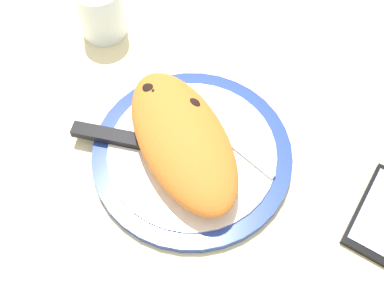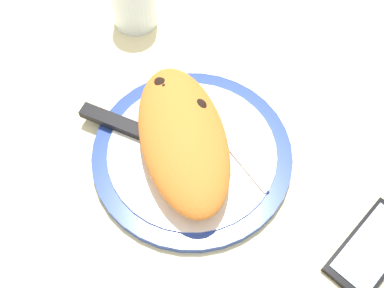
{
  "view_description": "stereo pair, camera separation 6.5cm",
  "coord_description": "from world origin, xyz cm",
  "px_view_note": "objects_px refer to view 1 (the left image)",
  "views": [
    {
      "loc": [
        -25.2,
        20.47,
        59.76
      ],
      "look_at": [
        0.0,
        0.0,
        3.61
      ],
      "focal_mm": 45.7,
      "sensor_mm": 36.0,
      "label": 1
    },
    {
      "loc": [
        -28.77,
        15.06,
        59.76
      ],
      "look_at": [
        0.0,
        0.0,
        3.61
      ],
      "focal_mm": 45.7,
      "sensor_mm": 36.0,
      "label": 2
    }
  ],
  "objects_px": {
    "plate": "(192,154)",
    "water_glass": "(102,14)",
    "knife": "(128,140)",
    "calzone": "(183,140)",
    "smartphone": "(382,213)",
    "fork": "(218,133)"
  },
  "relations": [
    {
      "from": "plate",
      "to": "water_glass",
      "type": "xyz_separation_m",
      "value": [
        0.27,
        -0.04,
        0.03
      ]
    },
    {
      "from": "knife",
      "to": "water_glass",
      "type": "xyz_separation_m",
      "value": [
        0.2,
        -0.1,
        0.02
      ]
    },
    {
      "from": "calzone",
      "to": "knife",
      "type": "bearing_deg",
      "value": 40.26
    },
    {
      "from": "smartphone",
      "to": "knife",
      "type": "bearing_deg",
      "value": 34.08
    },
    {
      "from": "knife",
      "to": "smartphone",
      "type": "distance_m",
      "value": 0.35
    },
    {
      "from": "plate",
      "to": "fork",
      "type": "distance_m",
      "value": 0.05
    },
    {
      "from": "plate",
      "to": "calzone",
      "type": "relative_size",
      "value": 1.08
    },
    {
      "from": "plate",
      "to": "calzone",
      "type": "xyz_separation_m",
      "value": [
        0.01,
        0.01,
        0.04
      ]
    },
    {
      "from": "water_glass",
      "to": "plate",
      "type": "bearing_deg",
      "value": 172.03
    },
    {
      "from": "plate",
      "to": "smartphone",
      "type": "height_order",
      "value": "plate"
    },
    {
      "from": "plate",
      "to": "water_glass",
      "type": "relative_size",
      "value": 3.12
    },
    {
      "from": "calzone",
      "to": "fork",
      "type": "bearing_deg",
      "value": -99.87
    },
    {
      "from": "knife",
      "to": "water_glass",
      "type": "height_order",
      "value": "water_glass"
    },
    {
      "from": "knife",
      "to": "fork",
      "type": "bearing_deg",
      "value": -123.02
    },
    {
      "from": "calzone",
      "to": "knife",
      "type": "relative_size",
      "value": 1.33
    },
    {
      "from": "smartphone",
      "to": "water_glass",
      "type": "bearing_deg",
      "value": 11.42
    },
    {
      "from": "fork",
      "to": "smartphone",
      "type": "bearing_deg",
      "value": -157.66
    },
    {
      "from": "plate",
      "to": "knife",
      "type": "xyz_separation_m",
      "value": [
        0.07,
        0.06,
        0.01
      ]
    },
    {
      "from": "water_glass",
      "to": "knife",
      "type": "bearing_deg",
      "value": 154.73
    },
    {
      "from": "calzone",
      "to": "smartphone",
      "type": "distance_m",
      "value": 0.28
    },
    {
      "from": "plate",
      "to": "fork",
      "type": "bearing_deg",
      "value": -91.0
    },
    {
      "from": "calzone",
      "to": "water_glass",
      "type": "height_order",
      "value": "water_glass"
    }
  ]
}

